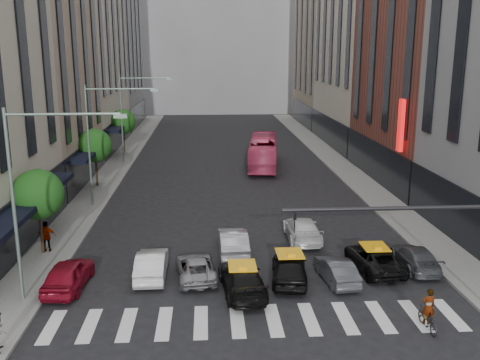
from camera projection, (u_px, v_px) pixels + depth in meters
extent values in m
plane|color=black|center=(264.00, 338.00, 22.04)|extent=(160.00, 160.00, 0.00)
cube|color=slate|center=(109.00, 176.00, 50.43)|extent=(3.00, 96.00, 0.15)
cube|color=slate|center=(349.00, 172.00, 51.82)|extent=(3.00, 96.00, 0.15)
cube|color=tan|center=(31.00, 45.00, 45.35)|extent=(8.00, 16.00, 24.00)
cube|color=gray|center=(107.00, 27.00, 80.54)|extent=(8.00, 18.00, 30.00)
cube|color=brown|center=(428.00, 34.00, 46.21)|extent=(8.00, 18.00, 26.00)
cube|color=tan|center=(329.00, 35.00, 82.84)|extent=(8.00, 18.00, 28.00)
cube|color=gray|center=(217.00, 16.00, 100.27)|extent=(30.00, 10.00, 36.00)
cylinder|color=black|center=(41.00, 227.00, 30.62)|extent=(0.18, 0.18, 3.15)
sphere|color=#1C4B15|center=(38.00, 194.00, 30.17)|extent=(2.88, 2.88, 2.88)
cylinder|color=black|center=(96.00, 168.00, 46.14)|extent=(0.18, 0.18, 3.15)
sphere|color=#1C4B15|center=(95.00, 146.00, 45.69)|extent=(2.88, 2.88, 2.88)
cylinder|color=black|center=(124.00, 138.00, 61.67)|extent=(0.18, 0.18, 3.15)
sphere|color=#1C4B15|center=(123.00, 122.00, 61.21)|extent=(2.88, 2.88, 2.88)
cylinder|color=gray|center=(14.00, 207.00, 24.16)|extent=(0.16, 0.16, 9.00)
cylinder|color=gray|center=(63.00, 114.00, 23.33)|extent=(5.00, 0.12, 0.12)
cube|color=gray|center=(121.00, 116.00, 23.50)|extent=(0.60, 0.25, 0.18)
cylinder|color=gray|center=(89.00, 146.00, 39.68)|extent=(0.16, 0.16, 9.00)
cylinder|color=gray|center=(120.00, 89.00, 38.85)|extent=(5.00, 0.12, 0.12)
cube|color=gray|center=(154.00, 90.00, 39.02)|extent=(0.60, 0.25, 0.18)
cylinder|color=gray|center=(122.00, 119.00, 55.21)|extent=(0.16, 0.16, 9.00)
cylinder|color=gray|center=(144.00, 78.00, 54.37)|extent=(5.00, 0.12, 0.12)
cube|color=gray|center=(169.00, 79.00, 54.55)|extent=(0.60, 0.25, 0.18)
cylinder|color=black|center=(414.00, 208.00, 20.04)|extent=(10.00, 0.16, 0.16)
imported|color=black|center=(295.00, 223.00, 19.89)|extent=(0.13, 0.16, 0.80)
cube|color=red|center=(401.00, 125.00, 40.80)|extent=(0.30, 0.70, 4.00)
imported|color=maroon|center=(68.00, 274.00, 26.53)|extent=(2.01, 4.46, 1.49)
imported|color=silver|center=(152.00, 264.00, 27.89)|extent=(1.54, 4.32, 1.42)
imported|color=gray|center=(196.00, 268.00, 27.75)|extent=(2.42, 4.39, 1.16)
imported|color=black|center=(242.00, 279.00, 26.03)|extent=(2.43, 4.99, 1.40)
imported|color=black|center=(289.00, 267.00, 27.35)|extent=(2.30, 4.57, 1.49)
imported|color=#3D4045|center=(336.00, 270.00, 27.34)|extent=(1.74, 3.89, 1.24)
imported|color=black|center=(374.00, 258.00, 28.84)|extent=(2.57, 4.83, 1.29)
imported|color=#404448|center=(415.00, 257.00, 29.03)|extent=(1.85, 4.33, 1.25)
imported|color=#ABABB1|center=(233.00, 242.00, 31.01)|extent=(1.73, 4.63, 1.51)
imported|color=silver|center=(302.00, 229.00, 33.38)|extent=(2.00, 4.89, 1.42)
imported|color=#D43E67|center=(263.00, 152.00, 54.19)|extent=(4.03, 11.46, 3.12)
imported|color=black|center=(427.00, 319.00, 22.65)|extent=(0.68, 1.80, 0.93)
imported|color=gray|center=(430.00, 291.00, 22.35)|extent=(0.60, 0.41, 1.61)
imported|color=gray|center=(47.00, 237.00, 30.98)|extent=(1.11, 0.56, 1.83)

